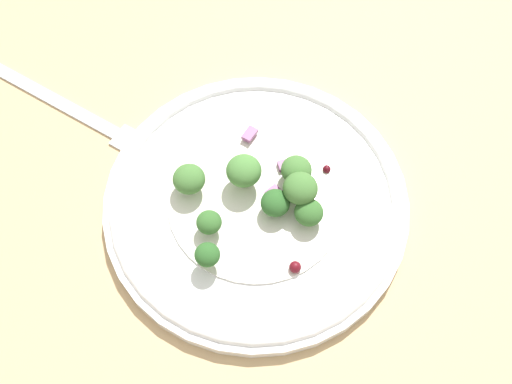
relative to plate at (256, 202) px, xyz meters
The scene contains 18 objects.
ground_plane 2.17cm from the plate, 58.92° to the left, with size 180.00×180.00×2.00cm, color tan.
plate is the anchor object (origin of this frame).
dressing_pool 0.44cm from the plate, ahead, with size 14.83×14.83×0.20cm, color white.
broccoli_floret_0 3.13cm from the plate, 10.90° to the right, with size 2.91×2.91×2.95cm.
broccoli_floret_1 5.01cm from the plate, 80.70° to the left, with size 2.04×2.04×2.07cm.
broccoli_floret_2 4.94cm from the plate, 156.93° to the right, with size 2.36×2.36×2.39cm.
broccoli_floret_3 7.07cm from the plate, 102.85° to the left, with size 2.00×2.00×2.02cm.
broccoli_floret_4 5.95cm from the plate, 35.91° to the left, with size 2.69×2.69×2.72cm.
broccoli_floret_5 4.34cm from the plate, 102.60° to the right, with size 2.58×2.58×2.61cm.
broccoli_floret_6 4.47cm from the plate, 135.92° to the right, with size 2.82×2.82×2.86cm.
broccoli_floret_7 2.60cm from the plate, 166.45° to the right, with size 2.39×2.39×2.42cm.
cranberry_0 2.79cm from the plate, 34.91° to the right, with size 0.79×0.79×0.79cm, color #4C0A14.
cranberry_1 6.89cm from the plate, 163.27° to the left, with size 0.96×0.96×0.96cm, color maroon.
cranberry_2 6.67cm from the plate, 108.66° to the right, with size 0.70×0.70×0.70cm, color #4C0A14.
onion_bit_0 1.68cm from the plate, 110.78° to the right, with size 1.21×0.91×0.40cm, color #843D75.
onion_bit_1 3.98cm from the plate, 88.83° to the right, with size 1.10×0.89×0.53cm, color #843D75.
onion_bit_2 6.20cm from the plate, 38.25° to the right, with size 0.86×1.40×0.44cm, color #934C84.
fork 19.02cm from the plate, 16.50° to the left, with size 18.41×6.68×0.50cm.
Camera 1 is at (-17.05, 14.64, 47.02)cm, focal length 42.96 mm.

